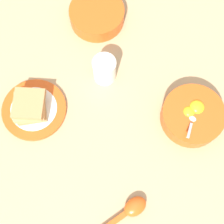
# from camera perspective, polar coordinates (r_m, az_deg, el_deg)

# --- Properties ---
(ground_plane) EXTENTS (3.00, 3.00, 0.00)m
(ground_plane) POSITION_cam_1_polar(r_m,az_deg,el_deg) (0.92, 0.59, -0.66)
(ground_plane) COLOR tan
(egg_bowl) EXTENTS (0.18, 0.18, 0.08)m
(egg_bowl) POSITION_cam_1_polar(r_m,az_deg,el_deg) (0.92, 14.50, -0.61)
(egg_bowl) COLOR #DB5119
(egg_bowl) RESTS_ON ground_plane
(toast_plate) EXTENTS (0.19, 0.19, 0.01)m
(toast_plate) POSITION_cam_1_polar(r_m,az_deg,el_deg) (0.94, -14.04, 0.47)
(toast_plate) COLOR #DB5119
(toast_plate) RESTS_ON ground_plane
(toast_sandwich) EXTENTS (0.12, 0.12, 0.05)m
(toast_sandwich) POSITION_cam_1_polar(r_m,az_deg,el_deg) (0.91, -14.82, 1.03)
(toast_sandwich) COLOR tan
(toast_sandwich) RESTS_ON toast_plate
(soup_spoon) EXTENTS (0.08, 0.14, 0.03)m
(soup_spoon) POSITION_cam_1_polar(r_m,az_deg,el_deg) (0.86, 3.66, -17.25)
(soup_spoon) COLOR #DB5119
(soup_spoon) RESTS_ON ground_plane
(congee_bowl) EXTENTS (0.18, 0.18, 0.05)m
(congee_bowl) POSITION_cam_1_polar(r_m,az_deg,el_deg) (1.05, -2.78, 17.38)
(congee_bowl) COLOR #DB5119
(congee_bowl) RESTS_ON ground_plane
(drinking_cup) EXTENTS (0.07, 0.07, 0.09)m
(drinking_cup) POSITION_cam_1_polar(r_m,az_deg,el_deg) (0.92, -1.40, 7.84)
(drinking_cup) COLOR silver
(drinking_cup) RESTS_ON ground_plane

